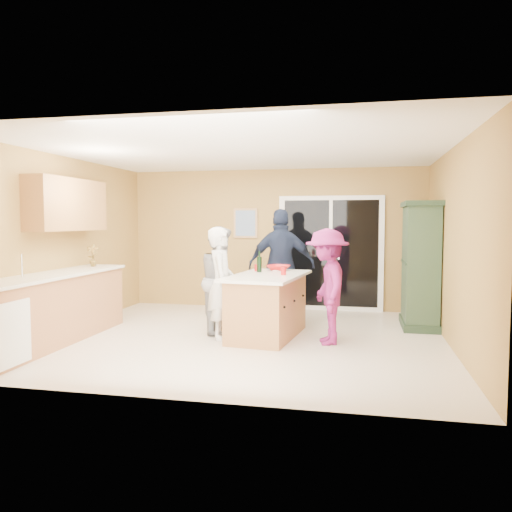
% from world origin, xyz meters
% --- Properties ---
extents(floor, '(5.50, 5.50, 0.00)m').
position_xyz_m(floor, '(0.00, 0.00, 0.00)').
color(floor, beige).
rests_on(floor, ground).
extents(ceiling, '(5.50, 5.00, 0.10)m').
position_xyz_m(ceiling, '(0.00, 0.00, 2.60)').
color(ceiling, white).
rests_on(ceiling, wall_back).
extents(wall_back, '(5.50, 0.10, 2.60)m').
position_xyz_m(wall_back, '(0.00, 2.50, 1.30)').
color(wall_back, tan).
rests_on(wall_back, ground).
extents(wall_front, '(5.50, 0.10, 2.60)m').
position_xyz_m(wall_front, '(0.00, -2.50, 1.30)').
color(wall_front, tan).
rests_on(wall_front, ground).
extents(wall_left, '(0.10, 5.00, 2.60)m').
position_xyz_m(wall_left, '(-2.75, 0.00, 1.30)').
color(wall_left, tan).
rests_on(wall_left, ground).
extents(wall_right, '(0.10, 5.00, 2.60)m').
position_xyz_m(wall_right, '(2.75, 0.00, 1.30)').
color(wall_right, tan).
rests_on(wall_right, ground).
extents(left_cabinet_run, '(0.65, 3.05, 1.24)m').
position_xyz_m(left_cabinet_run, '(-2.45, -1.05, 0.46)').
color(left_cabinet_run, '#A56940').
rests_on(left_cabinet_run, floor).
extents(upper_cabinets, '(0.35, 1.60, 0.75)m').
position_xyz_m(upper_cabinets, '(-2.58, -0.20, 1.88)').
color(upper_cabinets, '#A56940').
rests_on(upper_cabinets, wall_left).
extents(sliding_door, '(1.90, 0.07, 2.10)m').
position_xyz_m(sliding_door, '(1.05, 2.46, 1.05)').
color(sliding_door, white).
rests_on(sliding_door, floor).
extents(framed_picture, '(0.46, 0.04, 0.56)m').
position_xyz_m(framed_picture, '(-0.55, 2.48, 1.60)').
color(framed_picture, tan).
rests_on(framed_picture, wall_back).
extents(kitchen_island, '(1.10, 1.78, 0.89)m').
position_xyz_m(kitchen_island, '(0.30, 0.16, 0.42)').
color(kitchen_island, '#A56940').
rests_on(kitchen_island, floor).
extents(green_hutch, '(0.56, 1.05, 1.93)m').
position_xyz_m(green_hutch, '(2.49, 1.27, 0.94)').
color(green_hutch, '#203422').
rests_on(green_hutch, floor).
extents(woman_white, '(0.49, 0.64, 1.55)m').
position_xyz_m(woman_white, '(-0.31, -0.07, 0.78)').
color(woman_white, white).
rests_on(woman_white, floor).
extents(woman_grey, '(0.76, 0.88, 1.56)m').
position_xyz_m(woman_grey, '(-0.41, 0.29, 0.78)').
color(woman_grey, gray).
rests_on(woman_grey, floor).
extents(woman_navy, '(1.14, 0.63, 1.84)m').
position_xyz_m(woman_navy, '(0.33, 1.26, 0.92)').
color(woman_navy, '#1C253E').
rests_on(woman_navy, floor).
extents(woman_magenta, '(0.77, 1.10, 1.54)m').
position_xyz_m(woman_magenta, '(1.16, -0.07, 0.77)').
color(woman_magenta, '#7F1B5A').
rests_on(woman_magenta, floor).
extents(serving_bowl, '(0.43, 0.43, 0.08)m').
position_xyz_m(serving_bowl, '(0.36, 0.78, 0.93)').
color(serving_bowl, red).
rests_on(serving_bowl, kitchen_island).
extents(tulip_vase, '(0.20, 0.16, 0.35)m').
position_xyz_m(tulip_vase, '(-2.45, 0.24, 1.11)').
color(tulip_vase, red).
rests_on(tulip_vase, left_cabinet_run).
extents(tumbler_near, '(0.08, 0.08, 0.11)m').
position_xyz_m(tumbler_near, '(0.53, 0.15, 0.94)').
color(tumbler_near, red).
rests_on(tumbler_near, kitchen_island).
extents(tumbler_far, '(0.09, 0.09, 0.10)m').
position_xyz_m(tumbler_far, '(0.06, 0.60, 0.94)').
color(tumbler_far, red).
rests_on(tumbler_far, kitchen_island).
extents(wine_bottle, '(0.07, 0.07, 0.31)m').
position_xyz_m(wine_bottle, '(0.13, 0.46, 1.01)').
color(wine_bottle, black).
rests_on(wine_bottle, kitchen_island).
extents(white_plate, '(0.29, 0.29, 0.02)m').
position_xyz_m(white_plate, '(0.37, 0.79, 0.89)').
color(white_plate, white).
rests_on(white_plate, kitchen_island).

